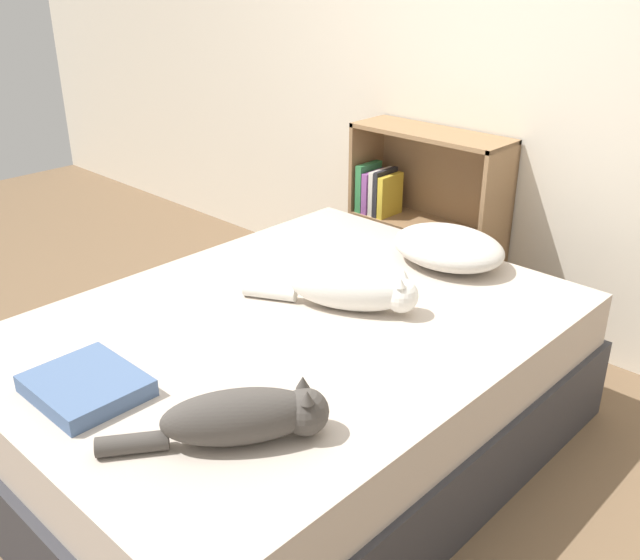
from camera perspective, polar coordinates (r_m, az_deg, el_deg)
name	(u,v)px	position (r m, az deg, el deg)	size (l,w,h in m)	color
ground_plane	(293,445)	(2.65, -2.21, -13.09)	(8.00, 8.00, 0.00)	brown
wall_back	(524,51)	(3.22, 16.00, 17.21)	(8.00, 0.06, 2.50)	silver
bed	(291,387)	(2.50, -2.30, -8.52)	(1.43, 1.92, 0.51)	#333338
pillow	(448,247)	(2.81, 10.23, 2.60)	(0.45, 0.36, 0.14)	beige
cat_light	(352,288)	(2.41, 2.58, -0.67)	(0.57, 0.37, 0.16)	white
cat_dark	(247,417)	(1.80, -5.84, -10.82)	(0.40, 0.50, 0.15)	#47423D
bookshelf	(424,218)	(3.47, 8.35, 4.93)	(0.76, 0.26, 0.89)	#8E6B47
blanket_fold	(86,386)	(2.09, -18.21, -8.03)	(0.31, 0.26, 0.05)	#4C668E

